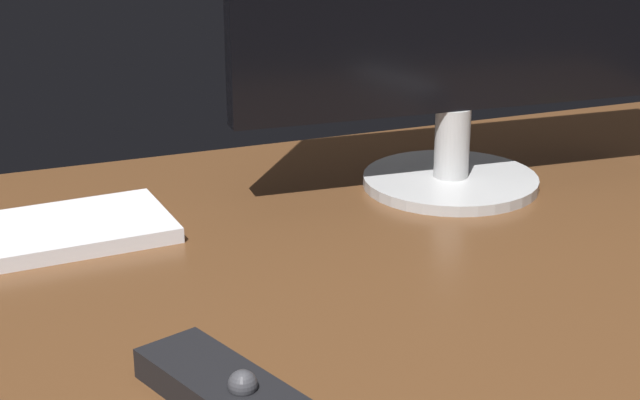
# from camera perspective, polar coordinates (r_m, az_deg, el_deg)

# --- Properties ---
(desk) EXTENTS (1.40, 0.84, 0.02)m
(desk) POSITION_cam_1_polar(r_m,az_deg,el_deg) (0.97, 1.05, -4.74)
(desk) COLOR brown
(desk) RESTS_ON ground
(media_remote) EXTENTS (0.10, 0.16, 0.04)m
(media_remote) POSITION_cam_1_polar(r_m,az_deg,el_deg) (0.76, -5.27, -10.37)
(media_remote) COLOR black
(media_remote) RESTS_ON desk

